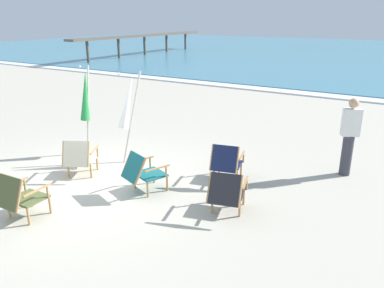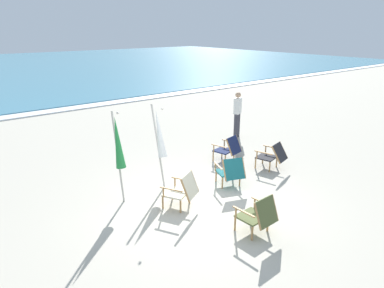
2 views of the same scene
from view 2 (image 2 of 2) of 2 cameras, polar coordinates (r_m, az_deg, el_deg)
name	(u,v)px [view 2 (image 2 of 2)]	position (r m, az deg, el deg)	size (l,w,h in m)	color
ground_plane	(202,205)	(7.82, 1.74, -10.19)	(80.00, 80.00, 0.00)	#B7AF9E
surf_band	(48,111)	(17.61, -22.82, 5.08)	(80.00, 1.10, 0.06)	white
beach_chair_mid_center	(182,190)	(7.55, -1.62, -7.61)	(0.83, 0.88, 0.81)	beige
beach_chair_back_right	(273,155)	(9.79, 13.27, -1.80)	(0.76, 0.90, 0.77)	#28282D
beach_chair_front_left	(228,148)	(10.11, 6.07, -0.68)	(0.72, 0.83, 0.80)	#19234C
beach_chair_far_center	(231,171)	(8.55, 6.47, -4.46)	(0.80, 0.90, 0.79)	#196066
beach_chair_back_left	(258,214)	(6.74, 11.00, -11.46)	(0.62, 0.71, 0.81)	#515B33
umbrella_furled_white	(159,134)	(8.33, -5.47, 1.60)	(0.29, 0.73, 2.04)	#B7B2A8
umbrella_furled_green	(118,143)	(7.67, -12.24, 0.10)	(0.24, 0.38, 2.11)	#B7B2A8
person_near_chairs	(237,114)	(12.42, 7.56, 4.97)	(0.39, 0.33, 1.63)	#383842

